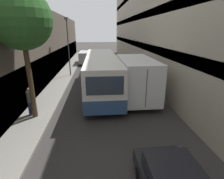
{
  "coord_description": "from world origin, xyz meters",
  "views": [
    {
      "loc": [
        -0.82,
        0.52,
        5.13
      ],
      "look_at": [
        0.12,
        11.01,
        1.6
      ],
      "focal_mm": 28.0,
      "sensor_mm": 36.0,
      "label": 1
    }
  ],
  "objects_px": {
    "pedestrian": "(31,100)",
    "street_lamp": "(68,36)",
    "bus": "(102,72)",
    "box_truck": "(134,76)",
    "street_tree_left": "(21,19)",
    "panel_van": "(85,57)"
  },
  "relations": [
    {
      "from": "box_truck",
      "to": "pedestrian",
      "type": "relative_size",
      "value": 4.49
    },
    {
      "from": "box_truck",
      "to": "street_tree_left",
      "type": "height_order",
      "value": "street_tree_left"
    },
    {
      "from": "street_tree_left",
      "to": "street_lamp",
      "type": "bearing_deg",
      "value": 86.05
    },
    {
      "from": "pedestrian",
      "to": "street_tree_left",
      "type": "distance_m",
      "value": 4.65
    },
    {
      "from": "bus",
      "to": "street_lamp",
      "type": "height_order",
      "value": "street_lamp"
    },
    {
      "from": "pedestrian",
      "to": "bus",
      "type": "bearing_deg",
      "value": 46.66
    },
    {
      "from": "bus",
      "to": "box_truck",
      "type": "height_order",
      "value": "box_truck"
    },
    {
      "from": "box_truck",
      "to": "street_tree_left",
      "type": "xyz_separation_m",
      "value": [
        -6.82,
        -3.39,
        4.01
      ]
    },
    {
      "from": "bus",
      "to": "street_tree_left",
      "type": "height_order",
      "value": "street_tree_left"
    },
    {
      "from": "bus",
      "to": "pedestrian",
      "type": "bearing_deg",
      "value": -133.34
    },
    {
      "from": "box_truck",
      "to": "pedestrian",
      "type": "xyz_separation_m",
      "value": [
        -7.09,
        -3.12,
        -0.62
      ]
    },
    {
      "from": "panel_van",
      "to": "street_tree_left",
      "type": "distance_m",
      "value": 19.79
    },
    {
      "from": "panel_van",
      "to": "street_lamp",
      "type": "bearing_deg",
      "value": -98.64
    },
    {
      "from": "bus",
      "to": "pedestrian",
      "type": "height_order",
      "value": "bus"
    },
    {
      "from": "street_lamp",
      "to": "bus",
      "type": "bearing_deg",
      "value": -56.92
    },
    {
      "from": "panel_van",
      "to": "pedestrian",
      "type": "height_order",
      "value": "panel_van"
    },
    {
      "from": "box_truck",
      "to": "street_tree_left",
      "type": "bearing_deg",
      "value": -153.6
    },
    {
      "from": "bus",
      "to": "panel_van",
      "type": "distance_m",
      "value": 14.24
    },
    {
      "from": "pedestrian",
      "to": "street_tree_left",
      "type": "xyz_separation_m",
      "value": [
        0.27,
        -0.27,
        4.63
      ]
    },
    {
      "from": "pedestrian",
      "to": "street_lamp",
      "type": "xyz_separation_m",
      "value": [
        1.0,
        10.28,
        3.54
      ]
    },
    {
      "from": "panel_van",
      "to": "street_tree_left",
      "type": "bearing_deg",
      "value": -96.07
    },
    {
      "from": "bus",
      "to": "street_tree_left",
      "type": "bearing_deg",
      "value": -130.06
    }
  ]
}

